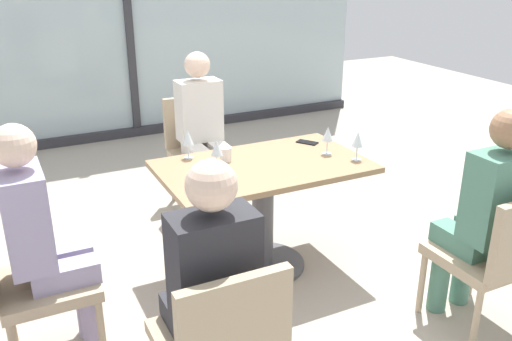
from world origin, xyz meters
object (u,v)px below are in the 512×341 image
person_front_right (487,210)px  chair_front_right (497,253)px  dining_table_main (263,193)px  person_near_window (202,125)px  chair_side_end (25,276)px  wine_glass_0 (358,140)px  person_side_end (42,234)px  wine_glass_3 (328,135)px  chair_front_left (221,340)px  wine_glass_1 (188,138)px  handbag_1 (222,207)px  person_front_left (209,283)px  wine_glass_2 (217,149)px  chair_near_window (198,145)px  coffee_cup (226,154)px  cell_phone_on_table (307,142)px

person_front_right → chair_front_right: bearing=-90.0°
dining_table_main → person_near_window: person_near_window is taller
chair_side_end → person_near_window: 2.00m
dining_table_main → person_front_right: 1.32m
chair_side_end → wine_glass_0: bearing=3.1°
chair_side_end → person_side_end: 0.23m
chair_front_right → wine_glass_3: bearing=105.9°
chair_side_end → chair_front_left: same height
wine_glass_1 → handbag_1: wine_glass_1 is taller
dining_table_main → person_front_left: size_ratio=1.03×
person_front_left → wine_glass_1: 1.43m
person_front_left → wine_glass_2: person_front_left is taller
wine_glass_0 → person_front_right: bearing=-75.8°
wine_glass_2 → wine_glass_1: bearing=108.8°
chair_near_window → person_front_left: size_ratio=0.69×
person_front_right → wine_glass_2: size_ratio=6.81×
wine_glass_1 → coffee_cup: bearing=-39.3°
wine_glass_2 → wine_glass_3: 0.75m
person_front_left → chair_side_end: bearing=131.8°
wine_glass_1 → wine_glass_3: same height
chair_front_left → person_side_end: (-0.56, 0.86, 0.20)m
wine_glass_0 → person_side_end: bearing=-176.8°
wine_glass_3 → person_front_left: bearing=-140.3°
person_side_end → wine_glass_2: person_side_end is taller
person_front_left → chair_front_left: bearing=-90.0°
person_front_left → cell_phone_on_table: person_front_left is taller
wine_glass_3 → handbag_1: size_ratio=0.62×
dining_table_main → chair_front_left: chair_front_left is taller
person_side_end → person_front_left: 0.94m
person_side_end → handbag_1: bearing=36.4°
chair_side_end → chair_front_left: (0.67, -0.86, 0.00)m
wine_glass_2 → person_near_window: bearing=73.9°
wine_glass_2 → coffee_cup: wine_glass_2 is taller
chair_side_end → person_front_left: (0.67, -0.75, 0.20)m
chair_front_right → wine_glass_3: (-0.33, 1.14, 0.37)m
handbag_1 → chair_front_left: bearing=-121.8°
chair_side_end → wine_glass_2: 1.27m
person_side_end → wine_glass_1: person_side_end is taller
person_front_right → chair_front_left: bearing=-176.0°
dining_table_main → handbag_1: (0.00, 0.69, -0.39)m
person_near_window → person_front_right: bearing=-69.6°
cell_phone_on_table → handbag_1: (-0.46, 0.46, -0.59)m
chair_front_right → wine_glass_2: 1.66m
dining_table_main → chair_front_right: 1.40m
chair_front_right → wine_glass_2: wine_glass_2 is taller
chair_side_end → wine_glass_3: (1.91, 0.28, 0.37)m
chair_front_right → coffee_cup: bearing=126.5°
chair_side_end → handbag_1: chair_side_end is taller
chair_near_window → person_front_left: 2.36m
dining_table_main → person_front_left: bearing=-126.7°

